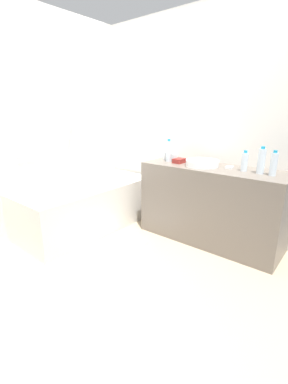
# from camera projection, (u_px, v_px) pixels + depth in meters

# --- Properties ---
(ground_plane) EXTENTS (3.68, 3.68, 0.00)m
(ground_plane) POSITION_uv_depth(u_px,v_px,m) (107.00, 264.00, 2.52)
(ground_plane) COLOR tan
(wall_back_tiled) EXTENTS (3.08, 0.10, 2.48)m
(wall_back_tiled) POSITION_uv_depth(u_px,v_px,m) (24.00, 125.00, 2.93)
(wall_back_tiled) COLOR silver
(wall_back_tiled) RESTS_ON ground_plane
(wall_right_mirror) EXTENTS (0.10, 2.82, 2.48)m
(wall_right_mirror) POSITION_uv_depth(u_px,v_px,m) (188.00, 124.00, 3.19)
(wall_right_mirror) COLOR silver
(wall_right_mirror) RESTS_ON ground_plane
(bathtub) EXTENTS (1.66, 0.78, 1.28)m
(bathtub) POSITION_uv_depth(u_px,v_px,m) (87.00, 204.00, 3.27)
(bathtub) COLOR silver
(bathtub) RESTS_ON ground_plane
(vanity_counter) EXTENTS (0.54, 1.51, 0.83)m
(vanity_counter) POSITION_uv_depth(u_px,v_px,m) (210.00, 205.00, 2.89)
(vanity_counter) COLOR #6B6056
(vanity_counter) RESTS_ON ground_plane
(sink_basin) EXTENTS (0.34, 0.34, 0.07)m
(sink_basin) POSITION_uv_depth(u_px,v_px,m) (202.00, 163.00, 2.80)
(sink_basin) COLOR white
(sink_basin) RESTS_ON vanity_counter
(sink_faucet) EXTENTS (0.10, 0.15, 0.06)m
(sink_faucet) POSITION_uv_depth(u_px,v_px,m) (211.00, 161.00, 2.95)
(sink_faucet) COLOR silver
(sink_faucet) RESTS_ON vanity_counter
(water_bottle_0) EXTENTS (0.06, 0.06, 0.26)m
(water_bottle_0) POSITION_uv_depth(u_px,v_px,m) (169.00, 151.00, 3.03)
(water_bottle_0) COLOR silver
(water_bottle_0) RESTS_ON vanity_counter
(water_bottle_1) EXTENTS (0.06, 0.06, 0.23)m
(water_bottle_1) POSITION_uv_depth(u_px,v_px,m) (274.00, 164.00, 2.36)
(water_bottle_1) COLOR silver
(water_bottle_1) RESTS_ON vanity_counter
(water_bottle_2) EXTENTS (0.06, 0.06, 0.20)m
(water_bottle_2) POSITION_uv_depth(u_px,v_px,m) (245.00, 162.00, 2.55)
(water_bottle_2) COLOR silver
(water_bottle_2) RESTS_ON vanity_counter
(water_bottle_3) EXTENTS (0.07, 0.07, 0.25)m
(water_bottle_3) POSITION_uv_depth(u_px,v_px,m) (261.00, 161.00, 2.44)
(water_bottle_3) COLOR silver
(water_bottle_3) RESTS_ON vanity_counter
(drinking_glass_0) EXTENTS (0.07, 0.07, 0.10)m
(drinking_glass_0) POSITION_uv_depth(u_px,v_px,m) (166.00, 156.00, 3.16)
(drinking_glass_0) COLOR white
(drinking_glass_0) RESTS_ON vanity_counter
(drinking_glass_1) EXTENTS (0.07, 0.07, 0.08)m
(drinking_glass_1) POSITION_uv_depth(u_px,v_px,m) (174.00, 157.00, 3.09)
(drinking_glass_1) COLOR white
(drinking_glass_1) RESTS_ON vanity_counter
(amenity_basket) EXTENTS (0.14, 0.10, 0.05)m
(amenity_basket) POSITION_uv_depth(u_px,v_px,m) (179.00, 161.00, 2.97)
(amenity_basket) COLOR maroon
(amenity_basket) RESTS_ON vanity_counter
(soap_dish) EXTENTS (0.09, 0.06, 0.02)m
(soap_dish) POSITION_uv_depth(u_px,v_px,m) (229.00, 167.00, 2.70)
(soap_dish) COLOR white
(soap_dish) RESTS_ON vanity_counter
(bath_mat) EXTENTS (0.57, 0.42, 0.01)m
(bath_mat) POSITION_uv_depth(u_px,v_px,m) (114.00, 246.00, 2.83)
(bath_mat) COLOR white
(bath_mat) RESTS_ON ground_plane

